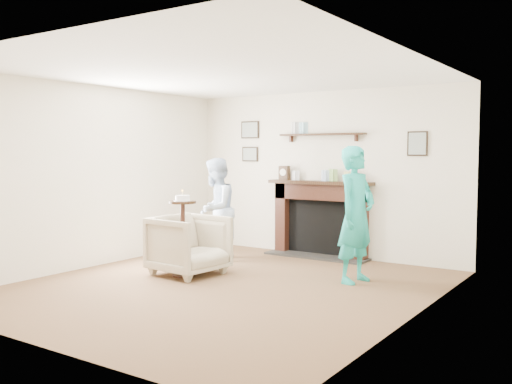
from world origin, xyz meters
TOP-DOWN VIEW (x-y plane):
  - ground at (0.00, 0.00)m, footprint 5.00×5.00m
  - room_shell at (-0.00, 0.69)m, footprint 4.54×5.02m
  - armchair at (-0.79, 0.28)m, footprint 0.92×0.89m
  - man at (-1.11, 1.25)m, footprint 0.76×0.87m
  - woman at (1.17, 1.09)m, footprint 0.49×0.66m
  - pedestal_table at (-0.80, 0.17)m, footprint 0.34×0.34m

SIDE VIEW (x-z plane):
  - ground at x=0.00m, z-range 0.00..0.00m
  - armchair at x=-0.79m, z-range -0.39..0.39m
  - man at x=-1.11m, z-range -0.75..0.75m
  - woman at x=1.17m, z-range -0.83..0.83m
  - pedestal_table at x=-0.80m, z-range 0.13..1.23m
  - room_shell at x=0.00m, z-range 0.36..2.88m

